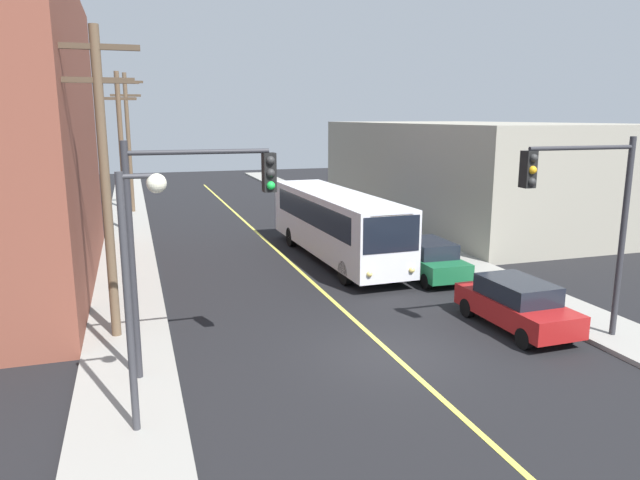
{
  "coord_description": "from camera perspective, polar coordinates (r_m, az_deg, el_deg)",
  "views": [
    {
      "loc": [
        -6.8,
        -14.35,
        6.7
      ],
      "look_at": [
        0.0,
        6.81,
        2.0
      ],
      "focal_mm": 32.79,
      "sensor_mm": 36.0,
      "label": 1
    }
  ],
  "objects": [
    {
      "name": "street_lamp_left",
      "position": [
        12.4,
        -17.44,
        -2.4
      ],
      "size": [
        0.98,
        0.4,
        5.5
      ],
      "color": "#38383D",
      "rests_on": "sidewalk_left"
    },
    {
      "name": "city_bus",
      "position": [
        27.65,
        1.47,
        1.77
      ],
      "size": [
        2.89,
        12.21,
        3.2
      ],
      "color": "silver",
      "rests_on": "ground"
    },
    {
      "name": "parked_car_red",
      "position": [
        19.8,
        18.6,
        -5.91
      ],
      "size": [
        1.89,
        4.43,
        1.62
      ],
      "color": "maroon",
      "rests_on": "ground"
    },
    {
      "name": "sidewalk_left",
      "position": [
        25.24,
        -18.23,
        -3.89
      ],
      "size": [
        2.5,
        90.0,
        0.15
      ],
      "primitive_type": "cube",
      "color": "gray",
      "rests_on": "ground"
    },
    {
      "name": "lane_stripe_center",
      "position": [
        30.86,
        -4.65,
        -0.63
      ],
      "size": [
        0.16,
        60.0,
        0.01
      ],
      "primitive_type": "cube",
      "color": "#D8CC4C",
      "rests_on": "ground"
    },
    {
      "name": "parked_car_green",
      "position": [
        25.03,
        10.47,
        -1.8
      ],
      "size": [
        1.88,
        4.43,
        1.62
      ],
      "color": "#196038",
      "rests_on": "ground"
    },
    {
      "name": "ground_plane",
      "position": [
        17.23,
        7.07,
        -11.03
      ],
      "size": [
        120.0,
        120.0,
        0.0
      ],
      "primitive_type": "plane",
      "color": "black"
    },
    {
      "name": "sidewalk_right",
      "position": [
        28.88,
        11.85,
        -1.58
      ],
      "size": [
        2.5,
        90.0,
        0.15
      ],
      "primitive_type": "cube",
      "color": "gray",
      "rests_on": "ground"
    },
    {
      "name": "fire_hydrant",
      "position": [
        23.4,
        18.71,
        -3.86
      ],
      "size": [
        0.44,
        0.26,
        0.84
      ],
      "color": "red",
      "rests_on": "sidewalk_right"
    },
    {
      "name": "parked_car_blue",
      "position": [
        33.02,
        3.42,
        1.7
      ],
      "size": [
        1.84,
        4.41,
        1.62
      ],
      "color": "navy",
      "rests_on": "ground"
    },
    {
      "name": "traffic_signal_left_corner",
      "position": [
        14.94,
        -12.27,
        2.45
      ],
      "size": [
        3.75,
        0.48,
        6.0
      ],
      "color": "#2D2D33",
      "rests_on": "sidewalk_left"
    },
    {
      "name": "utility_pole_far",
      "position": [
        42.9,
        -18.2,
        9.58
      ],
      "size": [
        2.4,
        0.28,
        9.47
      ],
      "color": "brown",
      "rests_on": "sidewalk_left"
    },
    {
      "name": "building_right_warehouse",
      "position": [
        40.19,
        14.36,
        6.51
      ],
      "size": [
        12.0,
        23.13,
        6.32
      ],
      "color": "gray",
      "rests_on": "ground"
    },
    {
      "name": "utility_pole_near",
      "position": [
        18.08,
        -20.29,
        6.31
      ],
      "size": [
        2.4,
        0.28,
        9.05
      ],
      "color": "brown",
      "rests_on": "sidewalk_left"
    },
    {
      "name": "traffic_signal_right_corner",
      "position": [
        18.27,
        24.37,
        3.35
      ],
      "size": [
        3.75,
        0.48,
        6.0
      ],
      "color": "#2D2D33",
      "rests_on": "sidewalk_right"
    },
    {
      "name": "utility_pole_mid",
      "position": [
        35.79,
        -18.83,
        8.84
      ],
      "size": [
        2.4,
        0.28,
        9.06
      ],
      "color": "brown",
      "rests_on": "sidewalk_left"
    }
  ]
}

